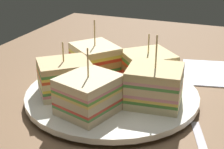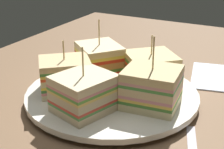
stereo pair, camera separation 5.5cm
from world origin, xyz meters
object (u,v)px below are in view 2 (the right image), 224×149
sandwich_wedge_3 (65,75)px  sandwich_wedge_4 (84,93)px  sandwich_wedge_1 (150,69)px  napkin (223,77)px  plate (112,95)px  sandwich_wedge_0 (151,88)px  sandwich_wedge_2 (100,60)px  chip_pile (106,87)px

sandwich_wedge_3 → sandwich_wedge_4: bearing=-73.8°
sandwich_wedge_1 → napkin: (11.69, -10.37, -3.92)cm
plate → sandwich_wedge_0: size_ratio=2.62×
plate → sandwich_wedge_0: bearing=-101.4°
plate → sandwich_wedge_3: bearing=116.7°
plate → sandwich_wedge_3: 8.31cm
plate → sandwich_wedge_4: sandwich_wedge_4 is taller
sandwich_wedge_1 → sandwich_wedge_2: size_ratio=1.04×
chip_pile → sandwich_wedge_2: bearing=37.2°
sandwich_wedge_3 → sandwich_wedge_4: 7.50cm
plate → sandwich_wedge_2: size_ratio=2.69×
plate → sandwich_wedge_0: 8.38cm
plate → napkin: size_ratio=2.12×
sandwich_wedge_1 → chip_pile: (-7.03, 4.94, -1.79)cm
plate → sandwich_wedge_2: (5.34, 5.38, 3.46)cm
sandwich_wedge_3 → napkin: size_ratio=0.76×
sandwich_wedge_2 → napkin: (12.74, -19.84, -4.19)cm
chip_pile → sandwich_wedge_0: bearing=-95.9°
sandwich_wedge_0 → sandwich_wedge_1: sandwich_wedge_0 is taller
sandwich_wedge_4 → chip_pile: sandwich_wedge_4 is taller
sandwich_wedge_3 → napkin: bearing=5.1°
sandwich_wedge_2 → sandwich_wedge_4: sandwich_wedge_2 is taller
chip_pile → napkin: chip_pile is taller
sandwich_wedge_0 → sandwich_wedge_1: (7.88, 3.34, -0.37)cm
plate → sandwich_wedge_1: sandwich_wedge_1 is taller
sandwich_wedge_1 → sandwich_wedge_4: size_ratio=1.12×
sandwich_wedge_2 → sandwich_wedge_3: size_ratio=1.03×
plate → sandwich_wedge_2: bearing=45.2°
sandwich_wedge_1 → napkin: sandwich_wedge_1 is taller
chip_pile → plate: bearing=-52.7°
sandwich_wedge_0 → napkin: size_ratio=0.81×
sandwich_wedge_0 → sandwich_wedge_2: (6.83, 12.81, -0.10)cm
sandwich_wedge_3 → sandwich_wedge_2: bearing=40.7°
plate → napkin: bearing=-38.7°
sandwich_wedge_2 → chip_pile: (-5.98, -4.54, -2.06)cm
sandwich_wedge_0 → sandwich_wedge_4: bearing=31.6°
sandwich_wedge_3 → napkin: (21.49, -21.24, -4.13)cm
chip_pile → napkin: (18.73, -15.31, -2.13)cm
sandwich_wedge_2 → napkin: sandwich_wedge_2 is taller
plate → sandwich_wedge_0: sandwich_wedge_0 is taller
sandwich_wedge_3 → chip_pile: size_ratio=1.28×
sandwich_wedge_0 → sandwich_wedge_3: size_ratio=1.06×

